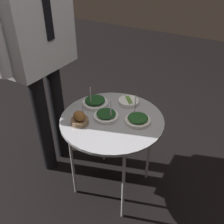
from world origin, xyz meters
The scene contains 8 objects.
ground_plane centered at (0.00, 0.00, 0.00)m, with size 8.00×8.00×0.00m, color black.
serving_cart centered at (0.00, 0.00, 0.59)m, with size 0.67×0.67×0.63m.
bowl_spinach_front_center centered at (-0.01, 0.04, 0.65)m, with size 0.16×0.16×0.15m.
bowl_spinach_far_rim centered at (0.05, -0.16, 0.65)m, with size 0.16×0.16×0.17m.
bowl_asparagus_near_rim centered at (0.22, -0.01, 0.65)m, with size 0.14×0.14×0.04m.
bowl_roast_back_left centered at (-0.15, 0.15, 0.67)m, with size 0.11×0.11×0.14m.
bowl_spinach_back_right centered at (0.08, 0.18, 0.66)m, with size 0.17×0.17×0.16m.
waiter_figure centered at (-0.01, 0.55, 1.10)m, with size 0.64×0.24×1.74m.
Camera 1 is at (-1.11, -0.66, 1.56)m, focal length 40.00 mm.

